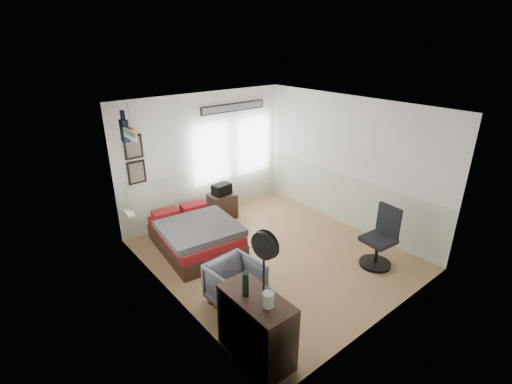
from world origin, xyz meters
The scene contains 12 objects.
ground_plane centered at (0.00, 0.00, -0.01)m, with size 4.00×4.50×0.01m, color #9F6F46.
room_shell centered at (-0.08, 0.19, 1.61)m, with size 4.02×4.52×2.71m.
wall_decor centered at (-1.10, 1.96, 2.10)m, with size 3.55×1.32×1.44m.
bed centered at (-1.00, 1.09, 0.28)m, with size 1.45×1.93×0.58m.
dresser centered at (-1.74, -1.61, 0.45)m, with size 0.48×1.00×0.90m, color black.
armchair centered at (-1.34, -0.63, 0.33)m, with size 0.71×0.73×0.67m, color slate.
nightstand centered at (0.14, 1.87, 0.28)m, with size 0.56×0.45×0.56m, color black.
task_chair centered at (1.21, -1.40, 0.45)m, with size 0.55×0.55×1.09m.
kettle centered at (-1.74, -1.82, 0.99)m, with size 0.16×0.13×0.18m.
bottle centered at (-1.82, -1.51, 1.06)m, with size 0.08×0.08×0.31m, color black.
stand_fan centered at (-1.65, -1.65, 1.57)m, with size 0.14×0.35×0.86m.
black_bag centered at (0.14, 1.87, 0.67)m, with size 0.39×0.25×0.23m, color black.
Camera 1 is at (-3.98, -4.35, 3.73)m, focal length 26.00 mm.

